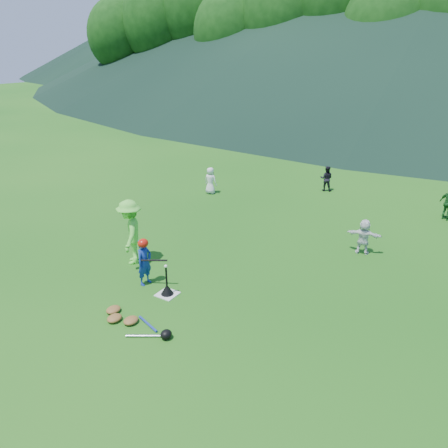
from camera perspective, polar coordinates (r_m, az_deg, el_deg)
name	(u,v)px	position (r m, az deg, el deg)	size (l,w,h in m)	color
ground	(167,294)	(10.33, -7.40, -9.12)	(120.00, 120.00, 0.00)	#175513
home_plate	(167,294)	(10.33, -7.41, -9.07)	(0.45, 0.45, 0.02)	silver
baseball	(166,266)	(9.97, -7.61, -5.49)	(0.08, 0.08, 0.08)	white
batter_child	(144,262)	(10.59, -10.35, -4.92)	(0.42, 0.28, 1.15)	navy
adult_coach	(130,232)	(11.58, -12.13, -1.04)	(1.12, 0.64, 1.73)	#67E643
fielder_a	(210,181)	(16.97, -1.78, 5.69)	(0.50, 0.33, 1.03)	white
fielder_b	(326,179)	(17.76, 13.22, 5.81)	(0.49, 0.38, 1.00)	black
fielder_d	(364,237)	(12.56, 17.78, -1.58)	(0.93, 0.30, 1.00)	white
batting_tee	(167,290)	(10.26, -7.44, -8.50)	(0.30, 0.30, 0.68)	black
batter_gear	(144,245)	(10.37, -10.42, -2.66)	(0.70, 0.33, 0.51)	red
equipment_pile	(130,321)	(9.46, -12.12, -12.24)	(1.80, 0.70, 0.19)	olive
outfield_fence	(407,115)	(35.52, 22.79, 13.03)	(70.07, 0.08, 1.33)	gray
tree_line	(440,6)	(41.05, 26.38, 24.15)	(70.04, 11.40, 14.82)	#382314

